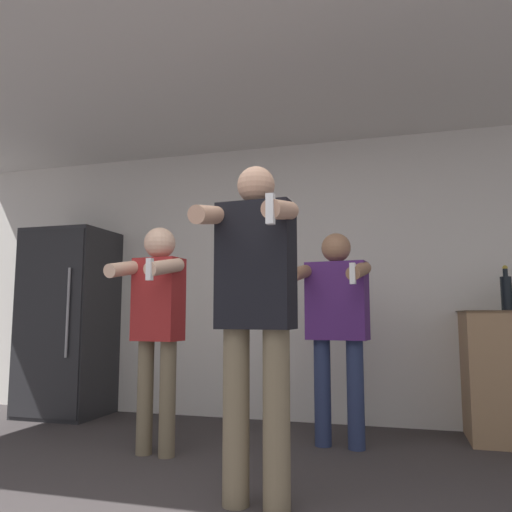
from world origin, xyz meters
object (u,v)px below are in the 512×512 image
(refrigerator, at_px, (68,322))
(person_man_side, at_px, (157,313))
(bottle_green_wine, at_px, (506,292))
(person_spectator_back, at_px, (337,315))
(person_woman_foreground, at_px, (255,305))

(refrigerator, xyz_separation_m, person_man_side, (1.45, -1.01, 0.08))
(bottle_green_wine, xyz_separation_m, person_man_side, (-2.42, -1.01, -0.16))
(person_man_side, bearing_deg, person_spectator_back, 24.69)
(person_woman_foreground, bearing_deg, refrigerator, 144.11)
(refrigerator, bearing_deg, person_spectator_back, -10.00)
(person_man_side, bearing_deg, refrigerator, 145.23)
(bottle_green_wine, bearing_deg, person_spectator_back, -159.28)
(refrigerator, height_order, bottle_green_wine, refrigerator)
(person_woman_foreground, xyz_separation_m, person_man_side, (-0.91, 0.70, -0.03))
(refrigerator, relative_size, person_spectator_back, 1.13)
(bottle_green_wine, bearing_deg, person_man_side, -157.31)
(bottle_green_wine, relative_size, person_spectator_back, 0.22)
(person_spectator_back, bearing_deg, refrigerator, 170.00)
(person_man_side, distance_m, person_spectator_back, 1.30)
(refrigerator, distance_m, person_woman_foreground, 2.92)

